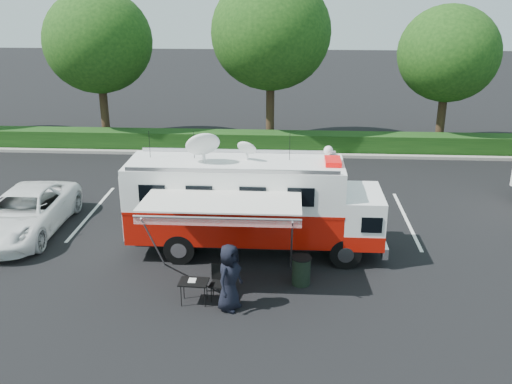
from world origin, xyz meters
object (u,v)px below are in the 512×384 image
(command_truck, at_px, (253,204))
(folding_table, at_px, (194,283))
(white_suv, at_px, (27,232))
(trash_bin, at_px, (301,270))

(command_truck, bearing_deg, folding_table, -112.98)
(white_suv, xyz_separation_m, trash_bin, (9.67, -3.10, 0.44))
(folding_table, distance_m, trash_bin, 3.22)
(white_suv, height_order, trash_bin, trash_bin)
(white_suv, height_order, folding_table, white_suv)
(command_truck, xyz_separation_m, white_suv, (-8.12, 1.02, -1.68))
(folding_table, bearing_deg, command_truck, 67.02)
(command_truck, distance_m, trash_bin, 2.88)
(trash_bin, bearing_deg, white_suv, 162.24)
(command_truck, xyz_separation_m, trash_bin, (1.55, -2.08, -1.24))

